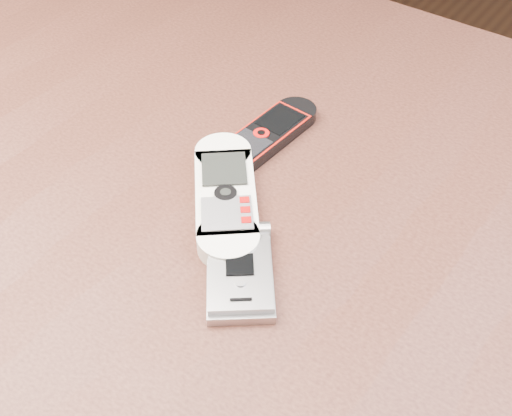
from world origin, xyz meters
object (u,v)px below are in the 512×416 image
Objects in this scene: nokia_white at (226,196)px; nokia_black_red at (267,135)px; table at (252,293)px; motorola_razr at (240,273)px.

nokia_white is 0.09m from nokia_black_red.
nokia_black_red is (-0.05, 0.09, 0.11)m from table.
table is 0.12m from nokia_white.
table is at bearing -36.17° from nokia_white.
table is 0.15m from nokia_black_red.
nokia_black_red is 1.32× the size of motorola_razr.
table is at bearing -58.48° from nokia_black_red.
motorola_razr is at bearing -57.85° from nokia_black_red.
nokia_white reaches higher than table.
table is at bearing 81.08° from motorola_razr.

